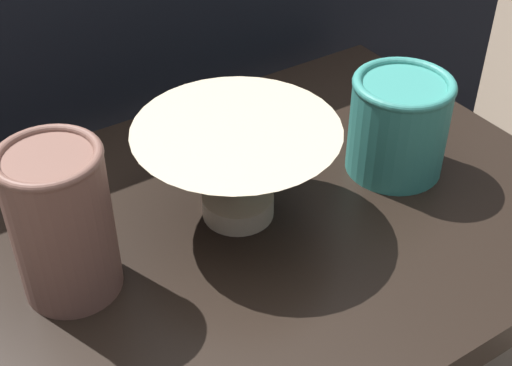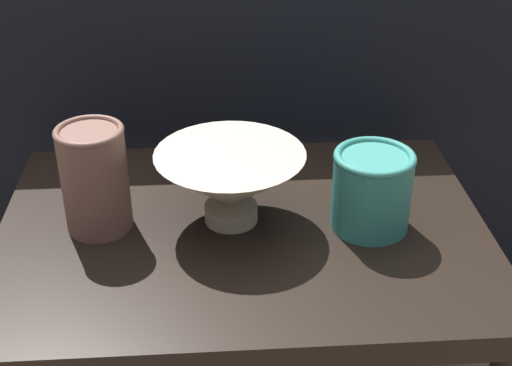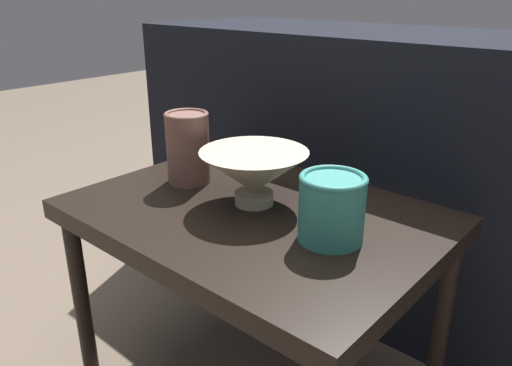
% 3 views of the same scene
% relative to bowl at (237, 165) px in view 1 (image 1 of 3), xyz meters
% --- Properties ---
extents(table, '(0.73, 0.52, 0.45)m').
position_rel_bowl_xyz_m(table, '(0.02, -0.02, -0.11)').
color(table, black).
rests_on(table, ground_plane).
extents(couch_backdrop, '(1.52, 0.50, 0.76)m').
position_rel_bowl_xyz_m(couch_backdrop, '(0.02, 0.55, -0.14)').
color(couch_backdrop, black).
rests_on(couch_backdrop, ground_plane).
extents(bowl, '(0.22, 0.22, 0.11)m').
position_rel_bowl_xyz_m(bowl, '(0.00, 0.00, 0.00)').
color(bowl, '#C1B293').
rests_on(bowl, table).
extents(vase_textured_left, '(0.10, 0.10, 0.16)m').
position_rel_bowl_xyz_m(vase_textured_left, '(-0.19, -0.00, 0.02)').
color(vase_textured_left, brown).
rests_on(vase_textured_left, table).
extents(vase_colorful_right, '(0.12, 0.12, 0.12)m').
position_rel_bowl_xyz_m(vase_colorful_right, '(0.20, -0.03, -0.00)').
color(vase_colorful_right, teal).
rests_on(vase_colorful_right, table).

